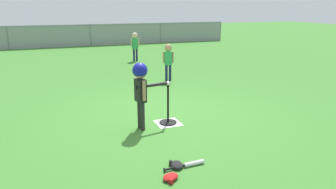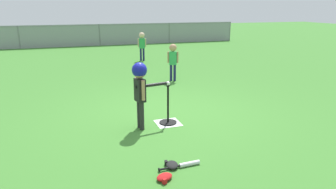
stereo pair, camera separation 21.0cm
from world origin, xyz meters
name	(u,v)px [view 2 (the right image)]	position (x,y,z in m)	size (l,w,h in m)	color
ground_plane	(168,114)	(0.00, 0.00, 0.00)	(60.00, 60.00, 0.00)	#3D7A2D
home_plate	(168,123)	(-0.17, -0.47, 0.00)	(0.44, 0.44, 0.01)	white
batting_tee	(168,117)	(-0.17, -0.47, 0.12)	(0.32, 0.32, 0.72)	black
baseball_on_tee	(168,83)	(-0.17, -0.47, 0.76)	(0.07, 0.07, 0.07)	white
batter_child	(140,82)	(-0.70, -0.56, 0.84)	(0.64, 0.33, 1.18)	#262626
fielder_deep_center	(142,43)	(1.01, 6.20, 0.71)	(0.32, 0.22, 1.11)	#191E4C
fielder_near_right	(173,57)	(1.03, 2.65, 0.68)	(0.30, 0.21, 1.06)	#191E4C
spare_bat_silver	(185,165)	(-0.46, -2.06, 0.03)	(0.59, 0.08, 0.06)	silver
glove_by_plate	(164,177)	(-0.82, -2.28, 0.04)	(0.27, 0.24, 0.07)	#B21919
glove_near_bats	(172,165)	(-0.63, -2.01, 0.04)	(0.20, 0.25, 0.07)	black
outfield_fence	(100,34)	(0.00, 11.67, 0.62)	(16.06, 0.06, 1.15)	slate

